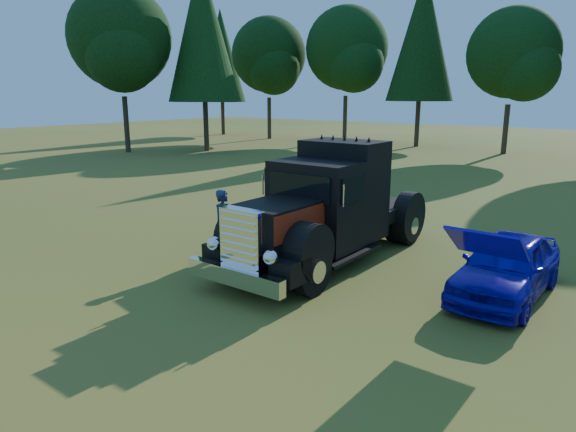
# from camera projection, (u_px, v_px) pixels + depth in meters

# --- Properties ---
(ground) EXTENTS (120.00, 120.00, 0.00)m
(ground) POSITION_uv_depth(u_px,v_px,m) (315.00, 290.00, 11.16)
(ground) COLOR #365017
(ground) RESTS_ON ground
(diamond_t_truck) EXTENTS (3.36, 7.16, 3.00)m
(diamond_t_truck) POSITION_uv_depth(u_px,v_px,m) (324.00, 212.00, 12.84)
(diamond_t_truck) COLOR black
(diamond_t_truck) RESTS_ON ground
(hotrod_coupe) EXTENTS (1.61, 4.12, 1.89)m
(hotrod_coupe) POSITION_uv_depth(u_px,v_px,m) (506.00, 266.00, 10.70)
(hotrod_coupe) COLOR #0715A8
(hotrod_coupe) RESTS_ON ground
(spectator_near) EXTENTS (0.48, 0.69, 1.81)m
(spectator_near) POSITION_uv_depth(u_px,v_px,m) (224.00, 224.00, 13.15)
(spectator_near) COLOR #1F284A
(spectator_near) RESTS_ON ground
(spectator_far) EXTENTS (0.97, 1.00, 1.63)m
(spectator_far) POSITION_uv_depth(u_px,v_px,m) (276.00, 218.00, 14.18)
(spectator_far) COLOR #212B4E
(spectator_far) RESTS_ON ground
(distant_teal_car) EXTENTS (3.53, 3.26, 1.18)m
(distant_teal_car) POSITION_uv_depth(u_px,v_px,m) (350.00, 148.00, 34.21)
(distant_teal_car) COLOR #0A3941
(distant_teal_car) RESTS_ON ground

